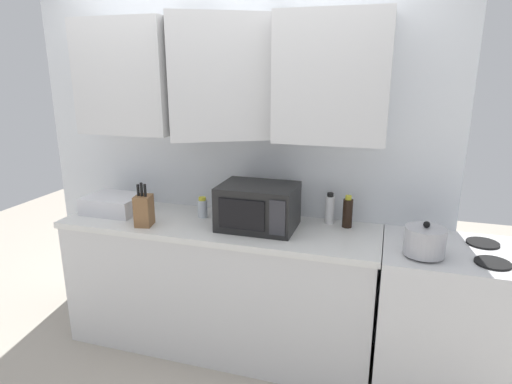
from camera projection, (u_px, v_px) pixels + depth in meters
wall_back_with_cabinets at (229, 117)px, 2.88m from camera, size 2.96×0.60×2.60m
counter_run at (220, 284)px, 2.97m from camera, size 2.09×0.63×0.90m
stove_range at (444, 320)px, 2.55m from camera, size 0.76×0.64×0.91m
kettle at (425, 241)px, 2.32m from camera, size 0.22×0.22×0.19m
microwave at (258, 206)px, 2.74m from camera, size 0.48×0.37×0.28m
dish_rack at (114, 204)px, 3.06m from camera, size 0.38×0.30×0.12m
knife_block at (144, 210)px, 2.78m from camera, size 0.12×0.14×0.29m
bottle_white_jar at (330, 209)px, 2.82m from camera, size 0.06×0.06×0.21m
bottle_clear_tall at (203, 208)px, 2.95m from camera, size 0.07×0.07×0.14m
bottle_soy_dark at (348, 212)px, 2.76m from camera, size 0.06×0.06×0.21m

